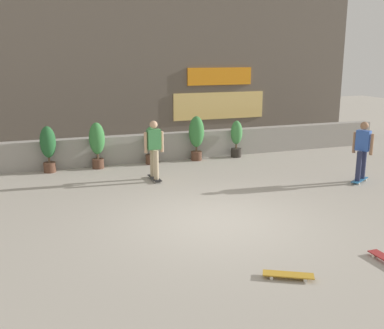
{
  "coord_description": "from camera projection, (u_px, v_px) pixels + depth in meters",
  "views": [
    {
      "loc": [
        -3.62,
        -8.46,
        3.46
      ],
      "look_at": [
        0.0,
        1.5,
        0.9
      ],
      "focal_mm": 42.63,
      "sensor_mm": 36.0,
      "label": 1
    }
  ],
  "objects": [
    {
      "name": "skateboard_near_camera",
      "position": [
        288.0,
        275.0,
        7.22
      ],
      "size": [
        0.8,
        0.57,
        0.08
      ],
      "color": "#BF8C26",
      "rests_on": "ground"
    },
    {
      "name": "potted_plant_2",
      "position": [
        151.0,
        144.0,
        14.68
      ],
      "size": [
        0.38,
        0.38,
        1.22
      ],
      "color": "brown",
      "rests_on": "ground"
    },
    {
      "name": "potted_plant_1",
      "position": [
        97.0,
        142.0,
        14.07
      ],
      "size": [
        0.48,
        0.48,
        1.44
      ],
      "color": "brown",
      "rests_on": "ground"
    },
    {
      "name": "skater_by_wall_right",
      "position": [
        154.0,
        148.0,
        12.68
      ],
      "size": [
        0.56,
        0.8,
        1.7
      ],
      "color": "black",
      "rests_on": "ground"
    },
    {
      "name": "potted_plant_3",
      "position": [
        196.0,
        135.0,
        15.15
      ],
      "size": [
        0.51,
        0.51,
        1.49
      ],
      "color": "brown",
      "rests_on": "ground"
    },
    {
      "name": "potted_plant_4",
      "position": [
        236.0,
        137.0,
        15.68
      ],
      "size": [
        0.4,
        0.4,
        1.26
      ],
      "color": "#2D2823",
      "rests_on": "ground"
    },
    {
      "name": "potted_plant_0",
      "position": [
        48.0,
        146.0,
        13.6
      ],
      "size": [
        0.47,
        0.47,
        1.4
      ],
      "color": "brown",
      "rests_on": "ground"
    },
    {
      "name": "building_backdrop",
      "position": [
        119.0,
        60.0,
        18.12
      ],
      "size": [
        20.0,
        2.08,
        6.5
      ],
      "color": "#60564C",
      "rests_on": "ground"
    },
    {
      "name": "ground_plane",
      "position": [
        216.0,
        221.0,
        9.74
      ],
      "size": [
        48.0,
        48.0,
        0.0
      ],
      "primitive_type": "plane",
      "color": "#A8A093"
    },
    {
      "name": "skater_mid_plaza",
      "position": [
        362.0,
        149.0,
        12.49
      ],
      "size": [
        0.79,
        0.57,
        1.7
      ],
      "color": "#266699",
      "rests_on": "ground"
    },
    {
      "name": "planter_wall",
      "position": [
        146.0,
        148.0,
        15.12
      ],
      "size": [
        18.0,
        0.4,
        0.9
      ],
      "primitive_type": "cube",
      "color": "gray",
      "rests_on": "ground"
    }
  ]
}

